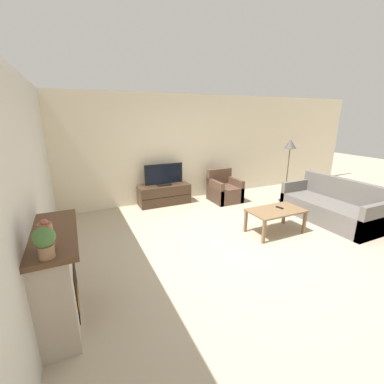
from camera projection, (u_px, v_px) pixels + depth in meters
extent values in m
plane|color=tan|center=(241.00, 244.00, 4.55)|extent=(24.00, 24.00, 0.00)
cube|color=beige|center=(179.00, 149.00, 6.65)|extent=(12.00, 0.06, 2.70)
cube|color=beige|center=(28.00, 192.00, 2.93)|extent=(0.06, 12.00, 2.70)
cube|color=#B7A893|center=(57.00, 280.00, 2.74)|extent=(0.34, 1.13, 1.01)
cube|color=black|center=(76.00, 285.00, 2.84)|extent=(0.01, 0.62, 0.55)
cube|color=orange|center=(78.00, 297.00, 2.89)|extent=(0.01, 0.44, 0.11)
cube|color=brown|center=(53.00, 234.00, 2.60)|extent=(0.46, 1.25, 0.05)
cylinder|color=#994C3D|center=(46.00, 237.00, 2.23)|extent=(0.12, 0.12, 0.24)
sphere|color=#994C3D|center=(44.00, 223.00, 2.19)|extent=(0.07, 0.07, 0.07)
cylinder|color=#936B4C|center=(46.00, 251.00, 2.11)|extent=(0.13, 0.13, 0.12)
sphere|color=#477038|center=(44.00, 237.00, 2.07)|extent=(0.18, 0.18, 0.18)
cube|color=#422D1E|center=(165.00, 195.00, 6.51)|extent=(1.30, 0.44, 0.50)
cube|color=black|center=(168.00, 197.00, 6.31)|extent=(1.27, 0.01, 0.01)
cube|color=black|center=(164.00, 185.00, 6.43)|extent=(0.34, 0.18, 0.04)
cube|color=black|center=(164.00, 174.00, 6.35)|extent=(0.98, 0.03, 0.51)
cube|color=black|center=(164.00, 174.00, 6.34)|extent=(0.90, 0.01, 0.45)
cube|color=brown|center=(225.00, 194.00, 6.76)|extent=(0.70, 0.76, 0.40)
cube|color=brown|center=(219.00, 176.00, 6.92)|extent=(0.70, 0.14, 0.41)
cube|color=brown|center=(215.00, 192.00, 6.62)|extent=(0.10, 0.76, 0.59)
cube|color=brown|center=(234.00, 189.00, 6.86)|extent=(0.10, 0.76, 0.59)
cube|color=brown|center=(276.00, 210.00, 4.87)|extent=(1.06, 0.61, 0.03)
cube|color=brown|center=(264.00, 232.00, 4.51)|extent=(0.05, 0.05, 0.44)
cube|color=brown|center=(304.00, 222.00, 4.91)|extent=(0.05, 0.05, 0.44)
cube|color=brown|center=(246.00, 221.00, 4.97)|extent=(0.05, 0.05, 0.44)
cube|color=brown|center=(284.00, 213.00, 5.36)|extent=(0.05, 0.05, 0.44)
cube|color=black|center=(280.00, 208.00, 4.95)|extent=(0.07, 0.16, 0.02)
cube|color=#66605B|center=(329.00, 211.00, 5.49)|extent=(0.89, 1.97, 0.42)
cube|color=#66605B|center=(344.00, 190.00, 5.51)|extent=(0.16, 1.97, 0.47)
cube|color=#66605B|center=(375.00, 221.00, 4.65)|extent=(0.89, 0.11, 0.68)
cube|color=#66605B|center=(296.00, 194.00, 6.26)|extent=(0.89, 0.11, 0.68)
cylinder|color=black|center=(284.00, 200.00, 6.84)|extent=(0.30, 0.30, 0.01)
cylinder|color=brown|center=(287.00, 175.00, 6.64)|extent=(0.03, 0.03, 1.37)
cone|color=#4C4742|center=(291.00, 144.00, 6.41)|extent=(0.30, 0.30, 0.22)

